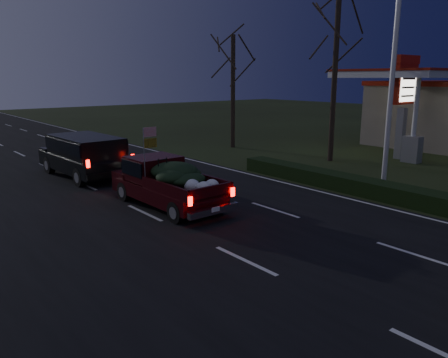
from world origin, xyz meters
TOP-DOWN VIEW (x-y plane):
  - ground at (0.00, 0.00)m, footprint 120.00×120.00m
  - road_asphalt at (0.00, 0.00)m, footprint 14.00×120.00m
  - hedge_row at (7.80, 3.00)m, footprint 1.00×10.00m
  - light_pole at (9.50, 2.00)m, footprint 0.50×0.90m
  - gas_price_pylon at (16.00, 4.99)m, footprint 2.00×0.41m
  - gas_canopy at (18.00, 6.00)m, footprint 7.10×6.10m
  - bare_tree_mid at (12.50, 7.00)m, footprint 3.60×3.60m
  - bare_tree_far at (11.50, 14.00)m, footprint 3.60×3.60m
  - pickup_truck at (1.05, 5.24)m, footprint 1.95×4.84m
  - lead_suv at (0.67, 11.52)m, footprint 2.40×5.38m

SIDE VIEW (x-z plane):
  - ground at x=0.00m, z-range 0.00..0.00m
  - road_asphalt at x=0.00m, z-range 0.00..0.02m
  - hedge_row at x=7.80m, z-range 0.00..0.60m
  - pickup_truck at x=1.05m, z-range -0.32..2.20m
  - lead_suv at x=0.67m, z-range 0.39..1.91m
  - gas_price_pylon at x=16.00m, z-range 0.98..6.56m
  - gas_canopy at x=18.00m, z-range 1.91..6.79m
  - bare_tree_far at x=11.50m, z-range 1.73..8.73m
  - light_pole at x=9.50m, z-range 0.90..10.06m
  - bare_tree_mid at x=12.50m, z-range 2.10..10.60m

